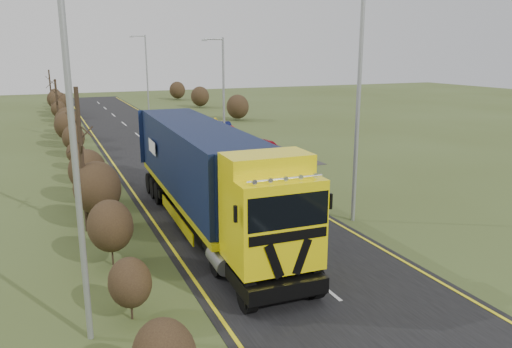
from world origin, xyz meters
The scene contains 14 objects.
ground centered at (0.00, 0.00, 0.00)m, with size 160.00×160.00×0.00m, color #414C20.
road centered at (0.00, 10.00, 0.01)m, with size 8.00×120.00×0.02m, color black.
layby centered at (6.50, 20.00, 0.01)m, with size 6.00×18.00×0.02m, color #302D2A.
lane_markings centered at (0.00, 9.69, 0.03)m, with size 7.52×116.00×0.01m.
hedgerow centered at (-6.00, 7.89, 1.62)m, with size 2.24×102.04×6.05m.
lorry centered at (-1.74, 2.31, 2.51)m, with size 3.09×15.97×4.43m.
car_red_hatchback centered at (5.95, 14.54, 0.75)m, with size 1.78×4.43×1.51m, color maroon.
car_blue_sedan centered at (6.59, 24.29, 0.70)m, with size 1.49×4.27×1.41m, color #0A103B.
streetlight_near centered at (4.46, 0.71, 5.48)m, with size 2.10×0.20×9.90m.
streetlight_mid centered at (5.70, 21.11, 4.65)m, with size 1.81×0.18×8.47m.
streetlight_far centered at (4.83, 47.56, 5.19)m, with size 2.00×0.19×9.40m.
left_pole centered at (-7.20, -4.55, 5.56)m, with size 0.16×0.16×11.13m, color #929597.
speed_sign centered at (4.66, 16.46, 1.52)m, with size 0.60×0.10×2.19m.
warning_board centered at (5.26, 21.83, 1.31)m, with size 0.81×0.11×2.12m.
Camera 1 is at (-7.84, -17.15, 7.42)m, focal length 35.00 mm.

